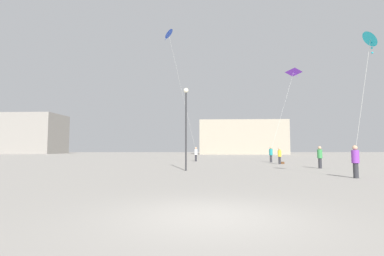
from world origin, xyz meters
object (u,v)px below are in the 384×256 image
person_in_white (196,154)px  kite_cyan_diamond (371,40)px  lamppost_east (186,116)px  person_in_yellow (280,155)px  kite_cobalt_diamond (169,34)px  building_centre_hall (242,138)px  building_left_hall (33,134)px  person_in_teal (271,154)px  person_in_purple (355,160)px  handbag_beside_flyer (283,163)px  person_in_green (320,156)px  kite_violet_delta (293,73)px

person_in_white → kite_cyan_diamond: kite_cyan_diamond is taller
kite_cyan_diamond → lamppost_east: bearing=144.7°
person_in_yellow → person_in_white: (-8.47, 6.92, 0.07)m
kite_cobalt_diamond → building_centre_hall: 61.60m
kite_cobalt_diamond → building_left_hall: bearing=126.6°
kite_cobalt_diamond → person_in_white: bearing=59.4°
person_in_teal → kite_cobalt_diamond: kite_cobalt_diamond is taller
kite_cobalt_diamond → building_left_hall: 88.26m
lamppost_east → kite_cobalt_diamond: bearing=100.7°
person_in_yellow → kite_cyan_diamond: 16.74m
person_in_teal → kite_cyan_diamond: size_ratio=0.30×
person_in_yellow → person_in_purple: bearing=167.6°
person_in_white → handbag_beside_flyer: 11.18m
lamppost_east → handbag_beside_flyer: 14.08m
building_left_hall → handbag_beside_flyer: building_left_hall is taller
kite_cyan_diamond → handbag_beside_flyer: kite_cyan_diamond is taller
kite_cyan_diamond → person_in_yellow: bearing=88.5°
person_in_green → building_left_hall: 102.40m
lamppost_east → kite_cyan_diamond: bearing=-35.3°
kite_cyan_diamond → handbag_beside_flyer: (0.75, 15.67, -6.93)m
person_in_teal → kite_violet_delta: size_ratio=0.18×
person_in_purple → handbag_beside_flyer: size_ratio=5.43×
person_in_teal → kite_violet_delta: 10.56m
handbag_beside_flyer → building_centre_hall: bearing=82.8°
person_in_purple → lamppost_east: lamppost_east is taller
lamppost_east → kite_violet_delta: bearing=46.2°
person_in_teal → handbag_beside_flyer: size_ratio=5.77×
kite_cyan_diamond → person_in_teal: bearing=88.1°
person_in_purple → person_in_teal: person_in_teal is taller
person_in_white → handbag_beside_flyer: person_in_white is taller
person_in_yellow → lamppost_east: bearing=123.1°
lamppost_east → handbag_beside_flyer: (10.07, 9.08, -3.79)m
person_in_green → kite_cyan_diamond: kite_cyan_diamond is taller
person_in_white → building_centre_hall: 54.89m
person_in_green → person_in_white: bearing=33.0°
building_centre_hall → handbag_beside_flyer: (-7.51, -59.05, -5.12)m
handbag_beside_flyer → building_left_hall: bearing=131.9°
kite_cyan_diamond → lamppost_east: 11.84m
person_in_yellow → lamppost_east: size_ratio=0.28×
lamppost_east → handbag_beside_flyer: bearing=42.0°
kite_violet_delta → handbag_beside_flyer: (-3.24, -4.79, -10.85)m
person_in_green → kite_cyan_diamond: (-1.43, -8.87, 6.08)m
person_in_teal → building_left_hall: building_left_hall is taller
kite_cobalt_diamond → kite_violet_delta: (15.29, 3.44, -3.38)m
person_in_green → person_in_purple: bearing=165.3°
person_in_purple → kite_cobalt_diamond: kite_cobalt_diamond is taller
building_left_hall → lamppost_east: (54.42, -81.03, -3.06)m
kite_violet_delta → kite_cyan_diamond: 21.22m
building_left_hall → handbag_beside_flyer: size_ratio=62.33×
kite_cobalt_diamond → person_in_purple: bearing=-55.1°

